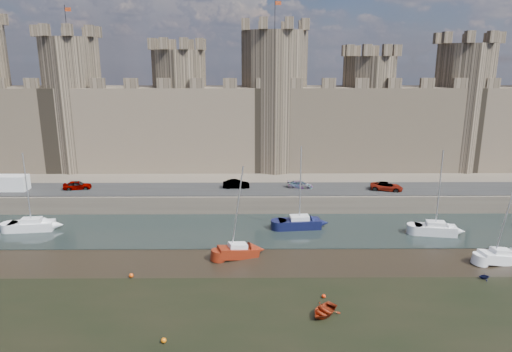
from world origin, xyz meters
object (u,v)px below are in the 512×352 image
object	(u,v)px
sailboat_5	(501,256)
van	(9,183)
car_1	(236,184)
sailboat_1	(299,223)
car_0	(77,185)
car_3	(387,186)
car_2	(300,185)
sailboat_0	(32,225)
sailboat_4	(238,251)
sailboat_2	(435,229)

from	to	relation	value
sailboat_5	van	bearing A→B (deg)	154.66
car_1	sailboat_1	world-z (taller)	sailboat_1
car_0	sailboat_1	xyz separation A→B (m)	(31.54, -9.54, -2.34)
car_3	sailboat_1	bearing A→B (deg)	138.36
car_2	van	xyz separation A→B (m)	(-42.22, -1.08, 0.61)
sailboat_1	car_0	bearing A→B (deg)	157.50
car_0	car_2	bearing A→B (deg)	-97.85
car_0	sailboat_0	distance (m)	10.50
car_1	sailboat_4	xyz separation A→B (m)	(0.81, -18.68, -2.39)
sailboat_2	car_2	bearing A→B (deg)	151.04
car_1	van	bearing A→B (deg)	89.78
car_0	car_2	xyz separation A→B (m)	(32.60, 0.55, -0.13)
car_0	sailboat_4	bearing A→B (deg)	-135.91
car_1	car_0	bearing A→B (deg)	89.25
sailboat_1	van	bearing A→B (deg)	161.99
car_3	sailboat_1	distance (m)	16.18
car_0	sailboat_1	distance (m)	33.04
van	sailboat_1	distance (m)	42.23
car_0	car_3	world-z (taller)	car_0
car_2	sailboat_1	distance (m)	10.39
car_2	sailboat_0	xyz separation A→B (m)	(-34.87, -10.52, -2.25)
sailboat_2	car_1	bearing A→B (deg)	163.29
sailboat_4	sailboat_5	world-z (taller)	sailboat_4
car_2	sailboat_2	bearing A→B (deg)	-120.24
sailboat_5	car_2	bearing A→B (deg)	125.57
sailboat_1	sailboat_2	xyz separation A→B (m)	(16.50, -2.24, 0.01)
car_3	sailboat_2	size ratio (longest dim) A/B	0.43
car_3	sailboat_1	xyz separation A→B (m)	(-13.46, -8.68, -2.30)
car_0	sailboat_1	world-z (taller)	sailboat_1
car_0	sailboat_5	size ratio (longest dim) A/B	0.40
sailboat_0	sailboat_2	xyz separation A→B (m)	(50.31, -1.82, 0.06)
car_1	car_2	distance (m)	9.44
car_1	car_3	xyz separation A→B (m)	(21.84, -1.41, -0.01)
sailboat_2	car_3	bearing A→B (deg)	115.22
sailboat_4	car_0	bearing A→B (deg)	123.09
car_3	sailboat_1	size ratio (longest dim) A/B	0.43
sailboat_4	sailboat_0	bearing A→B (deg)	142.91
sailboat_2	sailboat_1	bearing A→B (deg)	-178.07
sailboat_0	sailboat_5	distance (m)	55.05
car_0	sailboat_4	distance (m)	30.15
car_0	car_2	distance (m)	32.61
van	car_0	bearing A→B (deg)	3.21
car_0	sailboat_0	size ratio (longest dim) A/B	0.39
car_0	sailboat_4	size ratio (longest dim) A/B	0.38
car_1	car_2	bearing A→B (deg)	-92.08
car_3	sailboat_2	world-z (taller)	sailboat_2
van	car_1	bearing A→B (deg)	1.94
van	sailboat_5	bearing A→B (deg)	-17.29
car_3	van	size ratio (longest dim) A/B	0.87
car_2	van	bearing A→B (deg)	99.84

